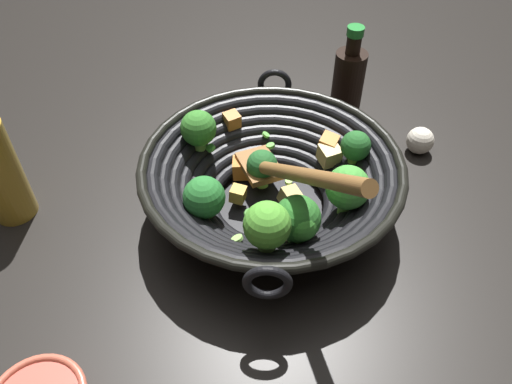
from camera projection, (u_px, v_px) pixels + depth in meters
name	position (u px, v px, depth m)	size (l,w,h in m)	color
ground_plane	(270.00, 209.00, 0.73)	(4.00, 4.00, 0.00)	black
wok	(272.00, 180.00, 0.68)	(0.40, 0.35, 0.23)	black
soy_sauce_bottle	(348.00, 83.00, 0.84)	(0.05, 0.05, 0.17)	black
garlic_bulb	(420.00, 141.00, 0.81)	(0.04, 0.04, 0.04)	silver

